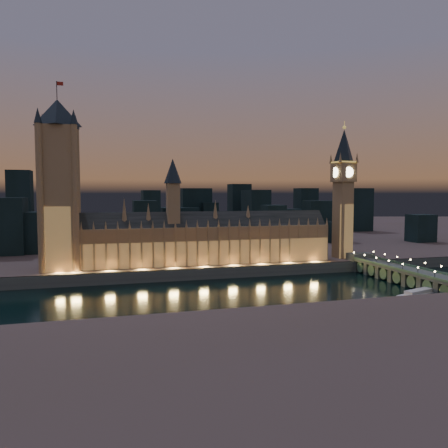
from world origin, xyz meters
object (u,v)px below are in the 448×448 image
object	(u,v)px
victoria_tower	(59,177)
elizabeth_tower	(343,182)
river_boat	(419,294)
westminster_bridge	(400,273)
palace_of_westminster	(199,239)

from	to	relation	value
victoria_tower	elizabeth_tower	bearing A→B (deg)	-0.00
elizabeth_tower	river_boat	world-z (taller)	elizabeth_tower
victoria_tower	river_boat	distance (m)	242.07
westminster_bridge	river_boat	world-z (taller)	westminster_bridge
palace_of_westminster	elizabeth_tower	xyz separation A→B (m)	(120.78, 0.18, 43.58)
elizabeth_tower	westminster_bridge	world-z (taller)	elizabeth_tower
palace_of_westminster	westminster_bridge	distance (m)	144.07
palace_of_westminster	river_boat	size ratio (longest dim) A/B	5.14
westminster_bridge	river_boat	xyz separation A→B (m)	(-17.99, -40.50, -4.43)
victoria_tower	westminster_bridge	world-z (taller)	victoria_tower
westminster_bridge	river_boat	bearing A→B (deg)	-113.95
palace_of_westminster	westminster_bridge	xyz separation A→B (m)	(126.84, -65.20, -20.38)
victoria_tower	river_boat	bearing A→B (deg)	-27.19
victoria_tower	elizabeth_tower	xyz separation A→B (m)	(218.00, -0.00, -1.75)
victoria_tower	river_boat	xyz separation A→B (m)	(206.08, -105.88, -70.14)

